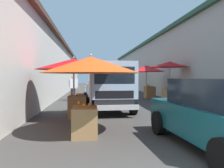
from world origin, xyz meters
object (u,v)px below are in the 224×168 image
fruit_stall_far_right (169,72)px  fruit_stall_near_right (125,75)px  parked_scooter (89,93)px  vendor_by_crates (73,86)px  fruit_stall_far_left (74,69)px  hatchback_car (222,113)px  fruit_stall_near_left (90,72)px  fruit_stall_mid_lane (147,72)px  delivery_truck (109,88)px

fruit_stall_far_right → fruit_stall_near_right: 8.78m
parked_scooter → vendor_by_crates: bearing=111.1°
fruit_stall_far_left → hatchback_car: size_ratio=0.68×
hatchback_car → fruit_stall_near_left: bearing=60.7°
fruit_stall_near_left → fruit_stall_mid_lane: 10.67m
fruit_stall_mid_lane → fruit_stall_near_right: fruit_stall_mid_lane is taller
delivery_truck → parked_scooter: (5.50, 0.83, -0.59)m
delivery_truck → parked_scooter: bearing=8.5°
fruit_stall_far_right → delivery_truck: bearing=130.4°
fruit_stall_near_right → parked_scooter: (-6.41, 3.36, -1.29)m
fruit_stall_near_right → fruit_stall_far_right: bearing=-171.9°
fruit_stall_near_left → fruit_stall_far_left: fruit_stall_far_left is taller
delivery_truck → hatchback_car: bearing=-160.0°
fruit_stall_far_left → fruit_stall_mid_lane: bearing=-31.3°
hatchback_car → vendor_by_crates: vendor_by_crates is taller
fruit_stall_far_left → fruit_stall_near_left: bearing=-166.8°
fruit_stall_far_right → delivery_truck: fruit_stall_far_right is taller
fruit_stall_near_right → vendor_by_crates: size_ratio=1.41×
fruit_stall_near_right → delivery_truck: fruit_stall_near_right is taller
delivery_truck → vendor_by_crates: delivery_truck is taller
fruit_stall_far_right → fruit_stall_mid_lane: (3.01, 0.56, 0.09)m
fruit_stall_near_left → fruit_stall_mid_lane: (9.88, -4.03, 0.26)m
fruit_stall_far_right → vendor_by_crates: fruit_stall_far_right is taller
hatchback_car → delivery_truck: bearing=20.0°
fruit_stall_far_left → fruit_stall_mid_lane: fruit_stall_mid_lane is taller
fruit_stall_near_left → parked_scooter: 9.22m
fruit_stall_near_left → delivery_truck: fruit_stall_near_left is taller
fruit_stall_near_right → hatchback_car: bearing=177.8°
fruit_stall_mid_lane → vendor_by_crates: size_ratio=1.63×
hatchback_car → vendor_by_crates: (10.27, 3.73, 0.18)m
fruit_stall_far_left → fruit_stall_mid_lane: 8.82m
fruit_stall_near_right → delivery_truck: size_ratio=0.45×
fruit_stall_near_left → vendor_by_crates: (8.76, 1.02, -0.70)m
fruit_stall_mid_lane → fruit_stall_near_right: size_ratio=1.16×
fruit_stall_near_left → fruit_stall_near_right: 15.91m
delivery_truck → parked_scooter: 5.59m
vendor_by_crates → fruit_stall_far_left: bearing=-175.8°
delivery_truck → fruit_stall_near_right: bearing=-12.0°
fruit_stall_mid_lane → fruit_stall_near_right: (5.68, 0.68, -0.14)m
fruit_stall_near_right → hatchback_car: fruit_stall_near_right is taller
hatchback_car → delivery_truck: (5.17, 1.89, 0.30)m
fruit_stall_far_left → vendor_by_crates: size_ratio=1.69×
fruit_stall_far_left → hatchback_car: 5.16m
delivery_truck → vendor_by_crates: bearing=19.9°
fruit_stall_near_left → vendor_by_crates: bearing=6.7°
fruit_stall_near_left → hatchback_car: size_ratio=0.65×
fruit_stall_mid_lane → delivery_truck: (-6.23, 3.21, -0.84)m
fruit_stall_near_left → fruit_stall_far_left: size_ratio=0.96×
fruit_stall_far_left → parked_scooter: (6.80, -0.55, -1.32)m
fruit_stall_far_right → fruit_stall_far_left: fruit_stall_far_right is taller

